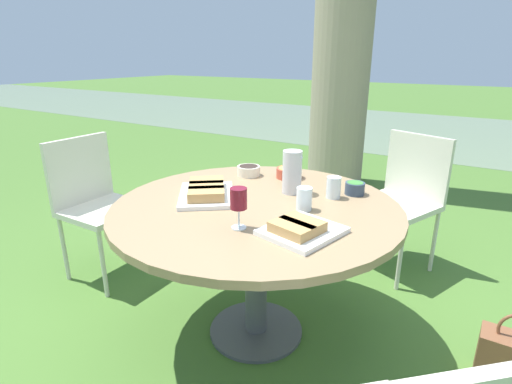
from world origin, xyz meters
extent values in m
plane|color=#446B2B|center=(0.00, 0.00, 0.00)|extent=(40.00, 40.00, 0.00)
cube|color=#6B7F5B|center=(0.00, 6.60, 0.00)|extent=(40.00, 4.75, 0.01)
cylinder|color=#4C4C51|center=(0.00, 0.00, 0.01)|extent=(0.48, 0.48, 0.02)
cylinder|color=#4C4C51|center=(0.00, 0.00, 0.35)|extent=(0.11, 0.11, 0.66)
cylinder|color=#8C7251|center=(0.00, 0.00, 0.69)|extent=(1.34, 1.34, 0.03)
cube|color=beige|center=(0.40, 1.04, 0.45)|extent=(0.56, 0.55, 0.04)
cube|color=beige|center=(0.47, 1.22, 0.68)|extent=(0.42, 0.19, 0.42)
cylinder|color=beige|center=(0.15, 0.94, 0.22)|extent=(0.03, 0.03, 0.43)
cylinder|color=beige|center=(0.52, 0.80, 0.22)|extent=(0.03, 0.03, 0.43)
cylinder|color=beige|center=(0.29, 1.29, 0.22)|extent=(0.03, 0.03, 0.43)
cylinder|color=beige|center=(0.65, 1.15, 0.22)|extent=(0.03, 0.03, 0.43)
cube|color=beige|center=(-1.11, -0.02, 0.45)|extent=(0.43, 0.45, 0.04)
cube|color=beige|center=(-1.30, -0.02, 0.68)|extent=(0.04, 0.44, 0.42)
cylinder|color=beige|center=(-0.92, -0.21, 0.22)|extent=(0.03, 0.03, 0.43)
cylinder|color=beige|center=(-0.93, 0.18, 0.22)|extent=(0.03, 0.03, 0.43)
cylinder|color=beige|center=(-1.29, -0.21, 0.22)|extent=(0.03, 0.03, 0.43)
cylinder|color=beige|center=(-1.30, 0.18, 0.22)|extent=(0.03, 0.03, 0.43)
cylinder|color=silver|center=(0.06, 0.23, 0.82)|extent=(0.10, 0.10, 0.22)
cone|color=silver|center=(0.11, 0.23, 0.91)|extent=(0.02, 0.02, 0.03)
cylinder|color=silver|center=(0.09, -0.27, 0.71)|extent=(0.06, 0.06, 0.01)
cylinder|color=silver|center=(0.09, -0.27, 0.76)|extent=(0.01, 0.01, 0.08)
cylinder|color=maroon|center=(0.09, -0.27, 0.84)|extent=(0.07, 0.07, 0.08)
cube|color=white|center=(-0.26, -0.05, 0.72)|extent=(0.43, 0.45, 0.02)
cube|color=#B2844C|center=(-0.21, -0.11, 0.75)|extent=(0.21, 0.20, 0.04)
cube|color=#B2844C|center=(-0.26, -0.05, 0.75)|extent=(0.21, 0.20, 0.04)
cube|color=#B2844C|center=(-0.31, 0.02, 0.75)|extent=(0.21, 0.20, 0.04)
cube|color=white|center=(0.32, -0.18, 0.72)|extent=(0.31, 0.34, 0.02)
cube|color=#B2844C|center=(0.31, -0.24, 0.75)|extent=(0.18, 0.13, 0.04)
cube|color=#B2844C|center=(0.32, -0.18, 0.75)|extent=(0.18, 0.13, 0.04)
cylinder|color=#B74733|center=(-0.07, 0.46, 0.74)|extent=(0.14, 0.14, 0.06)
cylinder|color=#E0C147|center=(-0.07, 0.46, 0.75)|extent=(0.12, 0.12, 0.03)
cylinder|color=#334256|center=(0.34, 0.38, 0.74)|extent=(0.10, 0.10, 0.06)
cylinder|color=#387533|center=(0.34, 0.38, 0.76)|extent=(0.08, 0.08, 0.03)
cylinder|color=beige|center=(-0.28, 0.37, 0.74)|extent=(0.13, 0.13, 0.06)
cylinder|color=#2D231E|center=(-0.28, 0.37, 0.75)|extent=(0.11, 0.11, 0.03)
cylinder|color=silver|center=(0.27, 0.28, 0.76)|extent=(0.07, 0.07, 0.11)
cylinder|color=silver|center=(0.22, 0.06, 0.76)|extent=(0.07, 0.07, 0.10)
camera|label=1|loc=(0.93, -1.47, 1.37)|focal=28.00mm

